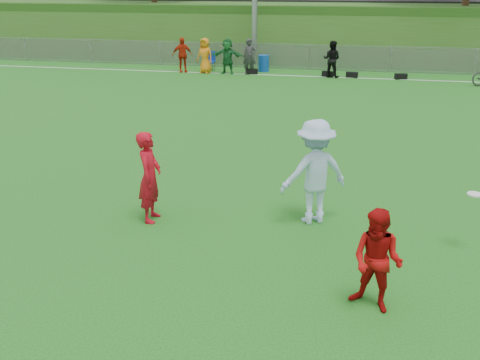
% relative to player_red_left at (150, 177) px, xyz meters
% --- Properties ---
extents(ground, '(120.00, 120.00, 0.00)m').
position_rel_player_red_left_xyz_m(ground, '(1.61, -1.20, -0.90)').
color(ground, '#235A13').
rests_on(ground, ground).
extents(sideline_far, '(60.00, 0.10, 0.01)m').
position_rel_player_red_left_xyz_m(sideline_far, '(1.61, 16.80, -0.89)').
color(sideline_far, white).
rests_on(sideline_far, ground).
extents(fence, '(58.00, 0.06, 1.30)m').
position_rel_player_red_left_xyz_m(fence, '(1.61, 18.80, -0.25)').
color(fence, gray).
rests_on(fence, ground).
extents(berm, '(120.00, 18.00, 3.00)m').
position_rel_player_red_left_xyz_m(berm, '(1.61, 29.80, 0.60)').
color(berm, '#2A4F16').
rests_on(berm, ground).
extents(spectator_row, '(8.34, 0.79, 1.69)m').
position_rel_player_red_left_xyz_m(spectator_row, '(-1.62, 16.80, -0.05)').
color(spectator_row, red).
rests_on(spectator_row, ground).
extents(gear_bags, '(7.63, 0.45, 0.26)m').
position_rel_player_red_left_xyz_m(gear_bags, '(2.87, 16.90, -0.77)').
color(gear_bags, black).
rests_on(gear_bags, ground).
extents(player_red_left, '(0.47, 0.68, 1.79)m').
position_rel_player_red_left_xyz_m(player_red_left, '(0.00, 0.00, 0.00)').
color(player_red_left, red).
rests_on(player_red_left, ground).
extents(player_red_center, '(0.92, 0.84, 1.54)m').
position_rel_player_red_left_xyz_m(player_red_center, '(4.18, -2.23, -0.13)').
color(player_red_center, '#AD0C0C').
rests_on(player_red_center, ground).
extents(player_blue, '(1.52, 1.30, 2.04)m').
position_rel_player_red_left_xyz_m(player_blue, '(3.11, 0.55, 0.13)').
color(player_blue, '#AECEF2').
rests_on(player_blue, ground).
extents(frisbee, '(0.25, 0.25, 0.02)m').
position_rel_player_red_left_xyz_m(frisbee, '(5.86, -0.04, 0.13)').
color(frisbee, white).
rests_on(frisbee, ground).
extents(recycling_bin, '(0.69, 0.69, 0.81)m').
position_rel_player_red_left_xyz_m(recycling_bin, '(-0.59, 17.80, -0.49)').
color(recycling_bin, '#0F45A9').
rests_on(recycling_bin, ground).
extents(camp_chair, '(0.52, 0.53, 0.93)m').
position_rel_player_red_left_xyz_m(camp_chair, '(-3.36, 17.62, -0.62)').
color(camp_chair, '#0F36A8').
rests_on(camp_chair, ground).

